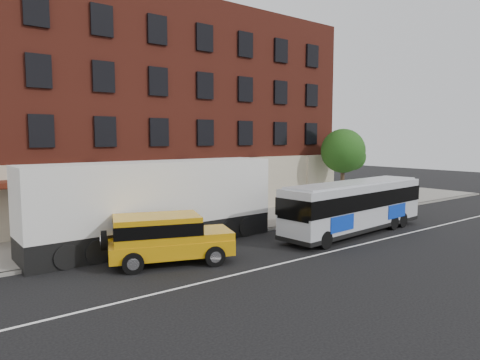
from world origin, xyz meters
TOP-DOWN VIEW (x-y plane):
  - ground at (0.00, 0.00)m, footprint 120.00×120.00m
  - sidewalk at (0.00, 9.00)m, footprint 60.00×6.00m
  - kerb at (0.00, 6.00)m, footprint 60.00×0.25m
  - lane_line at (0.00, 0.50)m, footprint 60.00×0.12m
  - building at (-0.01, 16.92)m, footprint 30.00×12.10m
  - sign_pole at (-8.50, 6.15)m, footprint 0.30×0.20m
  - street_tree at (13.54, 9.48)m, footprint 3.60×3.60m
  - city_bus at (6.08, 2.44)m, footprint 11.23×3.28m
  - yellow_suv at (-5.62, 3.66)m, footprint 5.83×3.87m
  - shipping_container at (-4.48, 6.81)m, footprint 13.18×3.10m

SIDE VIEW (x-z plane):
  - ground at x=0.00m, z-range 0.00..0.00m
  - lane_line at x=0.00m, z-range 0.00..0.01m
  - sidewalk at x=0.00m, z-range 0.00..0.15m
  - kerb at x=0.00m, z-range 0.00..0.15m
  - yellow_suv at x=-5.62m, z-range 0.16..2.33m
  - sign_pole at x=-8.50m, z-range 0.20..2.70m
  - city_bus at x=6.08m, z-range 0.16..3.19m
  - shipping_container at x=-4.48m, z-range -0.02..4.35m
  - street_tree at x=13.54m, z-range 1.31..7.51m
  - building at x=-0.01m, z-range 0.08..15.08m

